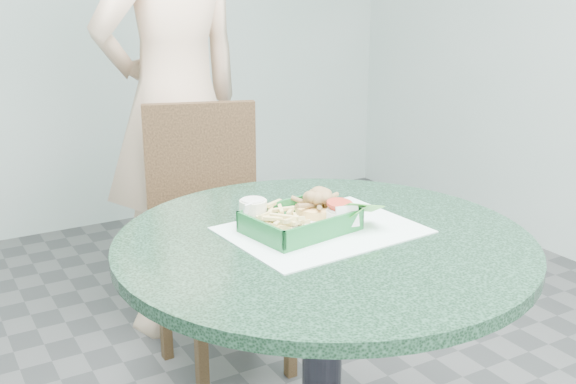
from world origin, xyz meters
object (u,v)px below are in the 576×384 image
dining_chair (214,221)px  diner_person (173,58)px  sauce_ramekin (256,212)px  cafe_table (323,312)px  crab_sandwich (324,209)px  food_basket (300,233)px

dining_chair → diner_person: (0.01, 0.33, 0.52)m
diner_person → sauce_ramekin: 1.07m
cafe_table → dining_chair: 0.85m
cafe_table → sauce_ramekin: bearing=123.5°
dining_chair → sauce_ramekin: size_ratio=14.43×
dining_chair → crab_sandwich: dining_chair is taller
diner_person → food_basket: bearing=69.7°
dining_chair → cafe_table: bearing=-78.0°
dining_chair → diner_person: size_ratio=0.44×
food_basket → sauce_ramekin: sauce_ramekin is taller
cafe_table → food_basket: food_basket is taller
dining_chair → sauce_ramekin: bearing=-87.0°
cafe_table → dining_chair: (0.10, 0.84, -0.05)m
cafe_table → diner_person: bearing=85.0°
dining_chair → diner_person: diner_person is taller
dining_chair → food_basket: bearing=-80.6°
diner_person → food_basket: 1.16m
diner_person → sauce_ramekin: bearing=65.6°
dining_chair → diner_person: bearing=107.4°
cafe_table → crab_sandwich: (0.06, 0.09, 0.22)m
diner_person → food_basket: size_ratio=8.89×
dining_chair → sauce_ramekin: 0.77m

